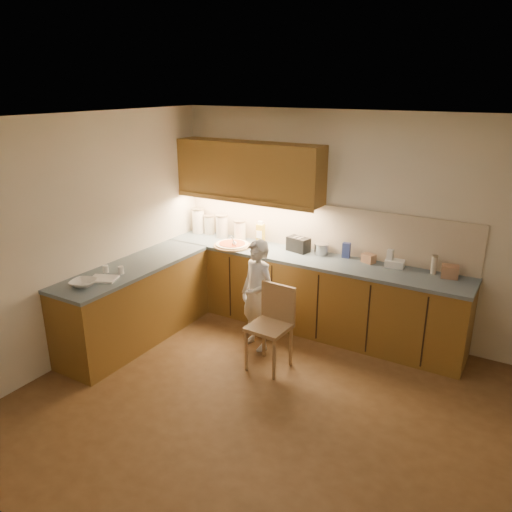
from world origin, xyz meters
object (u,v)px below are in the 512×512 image
object	(u,v)px
pizza_on_board	(232,245)
toaster	(298,244)
child	(257,295)
oil_jug	(260,233)
wooden_chair	(273,321)

from	to	relation	value
pizza_on_board	toaster	world-z (taller)	pizza_on_board
child	oil_jug	world-z (taller)	child
child	toaster	size ratio (longest dim) A/B	4.22
wooden_chair	oil_jug	distance (m)	1.52
oil_jug	toaster	distance (m)	0.57
pizza_on_board	wooden_chair	world-z (taller)	pizza_on_board
child	wooden_chair	xyz separation A→B (m)	(0.34, -0.26, -0.12)
pizza_on_board	child	xyz separation A→B (m)	(0.72, -0.60, -0.31)
wooden_chair	toaster	distance (m)	1.25
oil_jug	wooden_chair	bearing A→B (deg)	-54.69
oil_jug	pizza_on_board	bearing A→B (deg)	-127.68
oil_jug	toaster	size ratio (longest dim) A/B	0.97
pizza_on_board	oil_jug	world-z (taller)	oil_jug
pizza_on_board	toaster	distance (m)	0.84
child	oil_jug	size ratio (longest dim) A/B	4.35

